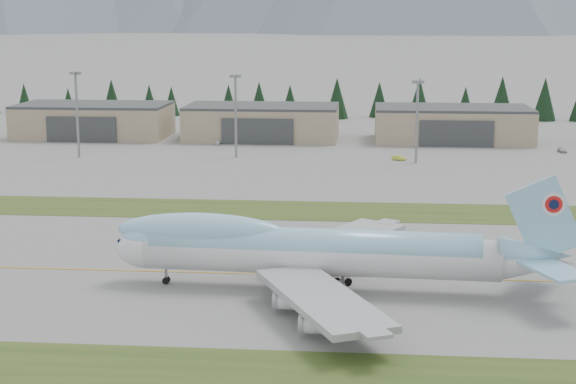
# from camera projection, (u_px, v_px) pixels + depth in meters

# --- Properties ---
(ground) EXTENTS (7000.00, 7000.00, 0.00)m
(ground) POSITION_uv_depth(u_px,v_px,m) (246.00, 274.00, 134.40)
(ground) COLOR slate
(ground) RESTS_ON ground
(grass_strip_near) EXTENTS (400.00, 14.00, 0.08)m
(grass_strip_near) POSITION_uv_depth(u_px,v_px,m) (201.00, 372.00, 97.28)
(grass_strip_near) COLOR #304619
(grass_strip_near) RESTS_ON ground
(grass_strip_far) EXTENTS (400.00, 18.00, 0.08)m
(grass_strip_far) POSITION_uv_depth(u_px,v_px,m) (276.00, 210.00, 178.36)
(grass_strip_far) COLOR #304619
(grass_strip_far) RESTS_ON ground
(taxiway_line_main) EXTENTS (400.00, 0.40, 0.02)m
(taxiway_line_main) POSITION_uv_depth(u_px,v_px,m) (246.00, 274.00, 134.40)
(taxiway_line_main) COLOR #C68A17
(taxiway_line_main) RESTS_ON ground
(boeing_747_freighter) EXTENTS (66.79, 57.80, 17.65)m
(boeing_747_freighter) POSITION_uv_depth(u_px,v_px,m) (315.00, 250.00, 125.46)
(boeing_747_freighter) COLOR silver
(boeing_747_freighter) RESTS_ON ground
(hangar_left) EXTENTS (48.00, 26.60, 10.80)m
(hangar_left) POSITION_uv_depth(u_px,v_px,m) (94.00, 120.00, 285.75)
(hangar_left) COLOR gray
(hangar_left) RESTS_ON ground
(hangar_center) EXTENTS (48.00, 26.60, 10.80)m
(hangar_center) POSITION_uv_depth(u_px,v_px,m) (262.00, 122.00, 281.05)
(hangar_center) COLOR gray
(hangar_center) RESTS_ON ground
(hangar_right) EXTENTS (48.00, 26.60, 10.80)m
(hangar_right) POSITION_uv_depth(u_px,v_px,m) (452.00, 124.00, 275.92)
(hangar_right) COLOR gray
(hangar_right) RESTS_ON ground
(floodlight_masts) EXTENTS (126.58, 8.37, 23.86)m
(floodlight_masts) POSITION_uv_depth(u_px,v_px,m) (169.00, 100.00, 240.83)
(floodlight_masts) COLOR gray
(floodlight_masts) RESTS_ON ground
(service_vehicle_a) EXTENTS (1.44, 3.36, 1.13)m
(service_vehicle_a) POSITION_uv_depth(u_px,v_px,m) (218.00, 145.00, 269.38)
(service_vehicle_a) COLOR white
(service_vehicle_a) RESTS_ON ground
(service_vehicle_b) EXTENTS (4.20, 3.26, 1.33)m
(service_vehicle_b) POSITION_uv_depth(u_px,v_px,m) (399.00, 160.00, 240.06)
(service_vehicle_b) COLOR #B0C030
(service_vehicle_b) RESTS_ON ground
(service_vehicle_c) EXTENTS (2.22, 4.76, 1.34)m
(service_vehicle_c) POSITION_uv_depth(u_px,v_px,m) (562.00, 152.00, 254.15)
(service_vehicle_c) COLOR #A0A1A5
(service_vehicle_c) RESTS_ON ground
(conifer_belt) EXTENTS (273.20, 16.16, 16.43)m
(conifer_belt) POSITION_uv_depth(u_px,v_px,m) (360.00, 99.00, 338.33)
(conifer_belt) COLOR black
(conifer_belt) RESTS_ON ground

